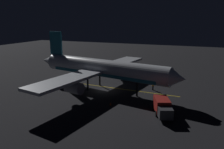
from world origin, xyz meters
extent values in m
cube|color=black|center=(0.00, 0.00, -0.10)|extent=(180.00, 180.00, 0.20)
cube|color=gold|center=(-1.81, 4.00, 0.00)|extent=(0.91, 23.17, 0.01)
cylinder|color=silver|center=(0.00, 0.00, 4.68)|extent=(8.46, 28.85, 3.63)
cube|color=teal|center=(0.00, 0.00, 3.68)|extent=(7.55, 24.59, 0.65)
cone|color=silver|center=(2.63, 15.19, 4.68)|extent=(4.00, 3.47, 3.56)
cone|color=silver|center=(-2.72, -15.73, 4.68)|extent=(3.96, 4.85, 3.27)
cube|color=teal|center=(-2.27, -13.13, 9.15)|extent=(0.97, 3.61, 5.33)
cube|color=silver|center=(-9.72, 0.23, 4.13)|extent=(16.18, 7.39, 0.50)
cylinder|color=slate|center=(-8.74, 1.28, 2.73)|extent=(2.61, 3.51, 2.10)
cube|color=silver|center=(9.23, -3.05, 4.13)|extent=(16.18, 7.39, 0.50)
cylinder|color=slate|center=(8.66, -1.73, 2.73)|extent=(2.61, 3.51, 2.10)
cylinder|color=black|center=(1.34, 7.76, 1.43)|extent=(0.42, 0.42, 2.86)
cylinder|color=black|center=(-2.56, -2.03, 1.43)|extent=(0.42, 0.42, 2.86)
cylinder|color=black|center=(1.73, -2.77, 1.43)|extent=(0.42, 0.42, 2.86)
cube|color=maroon|center=(7.50, 13.54, 1.46)|extent=(4.22, 3.30, 2.01)
cube|color=#38383D|center=(10.06, 14.54, 1.20)|extent=(2.40, 2.51, 1.50)
cylinder|color=black|center=(8.71, 14.01, 0.45)|extent=(1.68, 2.48, 0.90)
cylinder|color=black|center=(6.29, 13.07, 0.45)|extent=(1.68, 2.48, 0.90)
cube|color=maroon|center=(-10.03, 3.88, 1.40)|extent=(2.88, 4.12, 1.90)
cube|color=#38383D|center=(-9.41, 1.18, 1.20)|extent=(2.35, 2.20, 1.50)
cylinder|color=black|center=(-9.74, 2.60, 0.45)|extent=(2.45, 1.39, 0.90)
cylinder|color=black|center=(-10.33, 5.16, 0.45)|extent=(2.45, 1.39, 0.90)
cylinder|color=black|center=(-3.70, 9.82, 0.42)|extent=(0.32, 0.32, 0.85)
cylinder|color=orange|center=(-3.70, 9.82, 1.18)|extent=(0.40, 0.40, 0.65)
sphere|color=tan|center=(-3.70, 9.82, 1.62)|extent=(0.24, 0.24, 0.24)
cone|color=#EA590F|center=(-7.65, 9.85, 0.28)|extent=(0.36, 0.36, 0.55)
cube|color=black|center=(-7.65, 9.85, 0.01)|extent=(0.50, 0.50, 0.03)
cone|color=#EA590F|center=(7.60, 4.83, 0.28)|extent=(0.36, 0.36, 0.55)
cube|color=black|center=(7.60, 4.83, 0.01)|extent=(0.50, 0.50, 0.03)
camera|label=1|loc=(40.52, 18.51, 14.45)|focal=35.17mm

